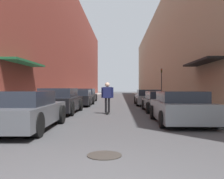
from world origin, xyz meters
TOP-DOWN VIEW (x-y plane):
  - ground at (0.00, 26.24)m, footprint 144.32×144.32m
  - curb_strip_left at (-4.76, 32.80)m, footprint 1.80×65.60m
  - curb_strip_right at (4.76, 32.80)m, footprint 1.80×65.60m
  - building_row_left at (-7.66, 32.80)m, footprint 4.90×65.60m
  - building_row_right at (7.66, 32.80)m, footprint 4.90×65.60m
  - parked_car_left_0 at (-2.75, 4.78)m, footprint 2.06×4.50m
  - parked_car_left_1 at (-2.83, 10.20)m, footprint 2.00×4.62m
  - parked_car_left_2 at (-2.75, 16.15)m, footprint 2.06×4.69m
  - parked_car_left_3 at (-2.92, 21.70)m, footprint 1.85×4.38m
  - parked_car_right_0 at (2.77, 6.40)m, footprint 1.93×4.03m
  - parked_car_right_1 at (2.86, 11.28)m, footprint 1.98×4.15m
  - parked_car_right_2 at (2.74, 17.06)m, footprint 2.07×4.71m
  - skateboarder at (-0.21, 9.86)m, footprint 0.64×0.78m
  - manhole_cover at (0.13, 1.68)m, footprint 0.70×0.70m
  - traffic_light at (5.26, 25.60)m, footprint 0.16×0.22m

SIDE VIEW (x-z plane):
  - ground at x=0.00m, z-range 0.00..0.00m
  - manhole_cover at x=0.13m, z-range 0.00..0.02m
  - curb_strip_left at x=-4.76m, z-range 0.00..0.12m
  - curb_strip_right at x=4.76m, z-range 0.00..0.12m
  - parked_car_right_1 at x=2.86m, z-range -0.02..1.18m
  - parked_car_right_0 at x=2.77m, z-range -0.02..1.23m
  - parked_car_right_2 at x=2.74m, z-range -0.02..1.24m
  - parked_car_left_2 at x=-2.75m, z-range -0.02..1.24m
  - parked_car_left_0 at x=-2.75m, z-range -0.01..1.26m
  - parked_car_left_3 at x=-2.92m, z-range -0.03..1.31m
  - parked_car_left_1 at x=-2.83m, z-range -0.02..1.35m
  - skateboarder at x=-0.21m, z-range 0.19..1.87m
  - traffic_light at x=5.26m, z-range 0.53..4.04m
  - building_row_right at x=7.66m, z-range 0.00..12.62m
  - building_row_left at x=-7.66m, z-range 0.00..14.50m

